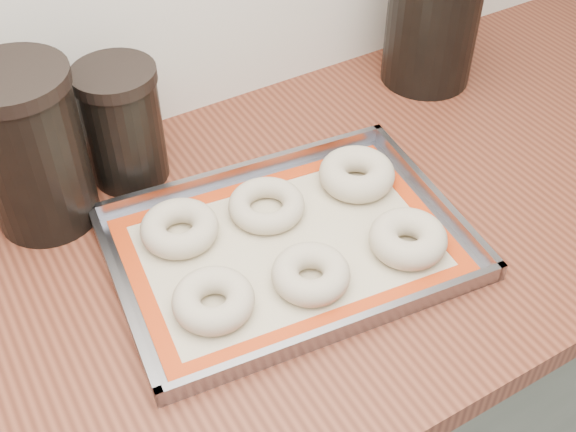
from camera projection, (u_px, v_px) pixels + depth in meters
cabinet at (287, 414)px, 1.31m from camera, size 3.00×0.65×0.86m
countertop at (286, 240)px, 1.01m from camera, size 3.06×0.68×0.04m
baking_tray at (288, 245)px, 0.96m from camera, size 0.49×0.38×0.03m
baking_mat at (288, 246)px, 0.96m from camera, size 0.45×0.34×0.00m
bagel_front_left at (213, 300)px, 0.87m from camera, size 0.12×0.12×0.04m
bagel_front_mid at (311, 274)px, 0.90m from camera, size 0.12×0.12×0.03m
bagel_front_right at (408, 239)px, 0.95m from camera, size 0.13×0.13×0.04m
bagel_back_left at (180, 228)px, 0.96m from camera, size 0.12×0.12×0.03m
bagel_back_mid at (267, 205)px, 1.00m from camera, size 0.13×0.13×0.03m
bagel_back_right at (357, 174)px, 1.04m from camera, size 0.13×0.13×0.04m
canister_left at (31, 149)px, 0.94m from camera, size 0.14×0.14×0.23m
canister_mid at (123, 125)px, 1.02m from camera, size 0.12×0.12×0.18m
canister_right at (432, 21)px, 1.20m from camera, size 0.16×0.16×0.22m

